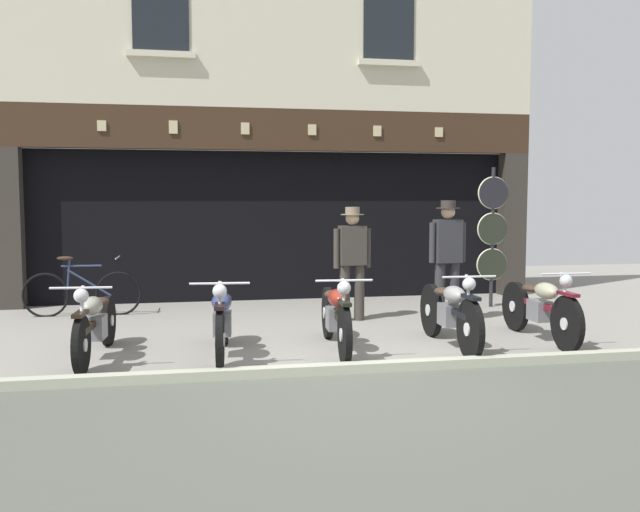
{
  "coord_description": "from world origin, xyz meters",
  "views": [
    {
      "loc": [
        -1.54,
        -6.67,
        1.79
      ],
      "look_at": [
        0.29,
        2.76,
        0.98
      ],
      "focal_mm": 38.61,
      "sensor_mm": 36.0,
      "label": 1
    }
  ],
  "objects_px": {
    "motorcycle_center_right": "(450,311)",
    "salesman_left": "(352,258)",
    "motorcycle_center": "(336,315)",
    "tyre_sign_pole": "(493,230)",
    "motorcycle_left": "(95,323)",
    "motorcycle_center_left": "(222,319)",
    "advert_board_near": "(136,211)",
    "motorcycle_right": "(540,307)",
    "advert_board_far": "(79,206)",
    "shopkeeper_center": "(447,255)",
    "leaning_bicycle": "(82,292)"
  },
  "relations": [
    {
      "from": "motorcycle_center_left",
      "to": "tyre_sign_pole",
      "type": "height_order",
      "value": "tyre_sign_pole"
    },
    {
      "from": "tyre_sign_pole",
      "to": "advert_board_far",
      "type": "height_order",
      "value": "tyre_sign_pole"
    },
    {
      "from": "motorcycle_center_right",
      "to": "tyre_sign_pole",
      "type": "xyz_separation_m",
      "value": [
        1.83,
        2.78,
        0.83
      ]
    },
    {
      "from": "motorcycle_center_left",
      "to": "tyre_sign_pole",
      "type": "bearing_deg",
      "value": -143.46
    },
    {
      "from": "motorcycle_center_right",
      "to": "shopkeeper_center",
      "type": "height_order",
      "value": "shopkeeper_center"
    },
    {
      "from": "motorcycle_right",
      "to": "salesman_left",
      "type": "distance_m",
      "value": 2.75
    },
    {
      "from": "salesman_left",
      "to": "advert_board_near",
      "type": "distance_m",
      "value": 4.04
    },
    {
      "from": "motorcycle_center_right",
      "to": "leaning_bicycle",
      "type": "height_order",
      "value": "motorcycle_center_right"
    },
    {
      "from": "motorcycle_right",
      "to": "tyre_sign_pole",
      "type": "bearing_deg",
      "value": -101.39
    },
    {
      "from": "salesman_left",
      "to": "tyre_sign_pole",
      "type": "xyz_separation_m",
      "value": [
        2.55,
        0.8,
        0.35
      ]
    },
    {
      "from": "motorcycle_right",
      "to": "shopkeeper_center",
      "type": "xyz_separation_m",
      "value": [
        -0.67,
        1.46,
        0.55
      ]
    },
    {
      "from": "motorcycle_center",
      "to": "motorcycle_right",
      "type": "bearing_deg",
      "value": -174.26
    },
    {
      "from": "salesman_left",
      "to": "shopkeeper_center",
      "type": "height_order",
      "value": "shopkeeper_center"
    },
    {
      "from": "motorcycle_center",
      "to": "leaning_bicycle",
      "type": "relative_size",
      "value": 1.19
    },
    {
      "from": "salesman_left",
      "to": "shopkeeper_center",
      "type": "xyz_separation_m",
      "value": [
        1.31,
        -0.39,
        0.06
      ]
    },
    {
      "from": "leaning_bicycle",
      "to": "advert_board_near",
      "type": "bearing_deg",
      "value": 149.89
    },
    {
      "from": "salesman_left",
      "to": "motorcycle_center_right",
      "type": "bearing_deg",
      "value": 107.54
    },
    {
      "from": "motorcycle_center",
      "to": "tyre_sign_pole",
      "type": "xyz_separation_m",
      "value": [
        3.22,
        2.71,
        0.84
      ]
    },
    {
      "from": "motorcycle_center_left",
      "to": "motorcycle_right",
      "type": "distance_m",
      "value": 3.97
    },
    {
      "from": "motorcycle_center",
      "to": "motorcycle_center_right",
      "type": "distance_m",
      "value": 1.39
    },
    {
      "from": "motorcycle_center",
      "to": "motorcycle_left",
      "type": "bearing_deg",
      "value": 2.37
    },
    {
      "from": "shopkeeper_center",
      "to": "leaning_bicycle",
      "type": "xyz_separation_m",
      "value": [
        -5.26,
        1.56,
        -0.61
      ]
    },
    {
      "from": "tyre_sign_pole",
      "to": "advert_board_far",
      "type": "relative_size",
      "value": 2.32
    },
    {
      "from": "leaning_bicycle",
      "to": "shopkeeper_center",
      "type": "bearing_deg",
      "value": 75.12
    },
    {
      "from": "motorcycle_center",
      "to": "advert_board_near",
      "type": "bearing_deg",
      "value": -54.99
    },
    {
      "from": "motorcycle_center",
      "to": "motorcycle_right",
      "type": "height_order",
      "value": "same"
    },
    {
      "from": "motorcycle_center_left",
      "to": "advert_board_near",
      "type": "distance_m",
      "value": 4.67
    },
    {
      "from": "advert_board_near",
      "to": "motorcycle_left",
      "type": "bearing_deg",
      "value": -92.36
    },
    {
      "from": "motorcycle_center_left",
      "to": "tyre_sign_pole",
      "type": "relative_size",
      "value": 0.88
    },
    {
      "from": "motorcycle_left",
      "to": "motorcycle_center",
      "type": "distance_m",
      "value": 2.72
    },
    {
      "from": "motorcycle_center_right",
      "to": "salesman_left",
      "type": "relative_size",
      "value": 1.21
    },
    {
      "from": "shopkeeper_center",
      "to": "advert_board_near",
      "type": "height_order",
      "value": "advert_board_near"
    },
    {
      "from": "motorcycle_left",
      "to": "advert_board_far",
      "type": "bearing_deg",
      "value": -75.28
    },
    {
      "from": "motorcycle_center_left",
      "to": "advert_board_near",
      "type": "bearing_deg",
      "value": -69.32
    },
    {
      "from": "motorcycle_left",
      "to": "tyre_sign_pole",
      "type": "distance_m",
      "value": 6.54
    },
    {
      "from": "motorcycle_right",
      "to": "salesman_left",
      "type": "relative_size",
      "value": 1.2
    },
    {
      "from": "advert_board_far",
      "to": "tyre_sign_pole",
      "type": "bearing_deg",
      "value": -13.25
    },
    {
      "from": "motorcycle_center_right",
      "to": "salesman_left",
      "type": "xyz_separation_m",
      "value": [
        -0.72,
        1.99,
        0.48
      ]
    },
    {
      "from": "motorcycle_center_left",
      "to": "motorcycle_center_right",
      "type": "distance_m",
      "value": 2.71
    },
    {
      "from": "motorcycle_right",
      "to": "advert_board_near",
      "type": "relative_size",
      "value": 1.83
    },
    {
      "from": "motorcycle_left",
      "to": "motorcycle_center_right",
      "type": "relative_size",
      "value": 1.0
    },
    {
      "from": "motorcycle_center",
      "to": "motorcycle_right",
      "type": "distance_m",
      "value": 2.64
    },
    {
      "from": "advert_board_far",
      "to": "leaning_bicycle",
      "type": "relative_size",
      "value": 0.56
    },
    {
      "from": "motorcycle_left",
      "to": "shopkeeper_center",
      "type": "xyz_separation_m",
      "value": [
        4.69,
        1.43,
        0.57
      ]
    },
    {
      "from": "leaning_bicycle",
      "to": "tyre_sign_pole",
      "type": "bearing_deg",
      "value": 88.32
    },
    {
      "from": "advert_board_far",
      "to": "motorcycle_center_left",
      "type": "bearing_deg",
      "value": -63.79
    },
    {
      "from": "motorcycle_left",
      "to": "leaning_bicycle",
      "type": "xyz_separation_m",
      "value": [
        -0.57,
        2.99,
        -0.04
      ]
    },
    {
      "from": "motorcycle_center",
      "to": "advert_board_far",
      "type": "xyz_separation_m",
      "value": [
        -3.47,
        4.28,
        1.23
      ]
    },
    {
      "from": "motorcycle_center",
      "to": "shopkeeper_center",
      "type": "xyz_separation_m",
      "value": [
        1.97,
        1.53,
        0.55
      ]
    },
    {
      "from": "motorcycle_center_right",
      "to": "motorcycle_right",
      "type": "height_order",
      "value": "motorcycle_center_right"
    }
  ]
}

